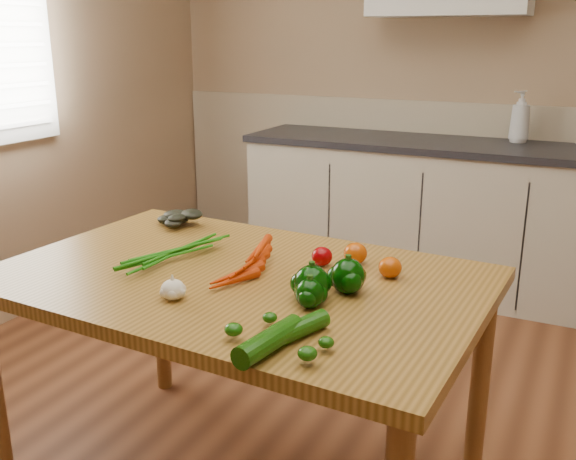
% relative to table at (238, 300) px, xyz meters
% --- Properties ---
extents(room, '(4.04, 5.04, 2.64)m').
position_rel_table_xyz_m(room, '(0.17, 0.16, 0.54)').
color(room, brown).
rests_on(room, ground).
extents(counter_run, '(2.84, 0.64, 1.14)m').
position_rel_table_xyz_m(counter_run, '(0.38, 2.18, -0.25)').
color(counter_run, '#B6AD97').
rests_on(counter_run, ground).
extents(table, '(1.52, 1.02, 0.79)m').
position_rel_table_xyz_m(table, '(0.00, 0.00, 0.00)').
color(table, olive).
rests_on(table, ground).
extents(soap_bottle_a, '(0.16, 0.16, 0.29)m').
position_rel_table_xyz_m(soap_bottle_a, '(0.52, 2.33, 0.34)').
color(soap_bottle_a, silver).
rests_on(soap_bottle_a, counter_run).
extents(carrot_bunch, '(0.28, 0.22, 0.07)m').
position_rel_table_xyz_m(carrot_bunch, '(-0.06, 0.02, 0.12)').
color(carrot_bunch, '#C43304').
rests_on(carrot_bunch, table).
extents(leafy_greens, '(0.21, 0.19, 0.11)m').
position_rel_table_xyz_m(leafy_greens, '(-0.45, 0.34, 0.14)').
color(leafy_greens, black).
rests_on(leafy_greens, table).
extents(garlic_bulb, '(0.07, 0.07, 0.06)m').
position_rel_table_xyz_m(garlic_bulb, '(-0.06, -0.25, 0.12)').
color(garlic_bulb, white).
rests_on(garlic_bulb, table).
extents(pepper_a, '(0.10, 0.10, 0.10)m').
position_rel_table_xyz_m(pepper_a, '(0.29, -0.09, 0.14)').
color(pepper_a, black).
rests_on(pepper_a, table).
extents(pepper_b, '(0.10, 0.10, 0.10)m').
position_rel_table_xyz_m(pepper_b, '(0.36, 0.01, 0.14)').
color(pepper_b, black).
rests_on(pepper_b, table).
extents(pepper_c, '(0.08, 0.08, 0.08)m').
position_rel_table_xyz_m(pepper_c, '(0.30, -0.13, 0.13)').
color(pepper_c, black).
rests_on(pepper_c, table).
extents(tomato_a, '(0.07, 0.07, 0.06)m').
position_rel_table_xyz_m(tomato_a, '(0.20, 0.19, 0.12)').
color(tomato_a, '#860206').
rests_on(tomato_a, table).
extents(tomato_b, '(0.08, 0.08, 0.07)m').
position_rel_table_xyz_m(tomato_b, '(0.29, 0.25, 0.12)').
color(tomato_b, '#B94404').
rests_on(tomato_b, table).
extents(tomato_c, '(0.07, 0.07, 0.06)m').
position_rel_table_xyz_m(tomato_c, '(0.43, 0.18, 0.12)').
color(tomato_c, '#B94404').
rests_on(tomato_c, table).
extents(zucchini_a, '(0.11, 0.20, 0.05)m').
position_rel_table_xyz_m(zucchini_a, '(0.35, -0.31, 0.11)').
color(zucchini_a, '#104107').
rests_on(zucchini_a, table).
extents(zucchini_b, '(0.09, 0.22, 0.06)m').
position_rel_table_xyz_m(zucchini_b, '(0.32, -0.41, 0.12)').
color(zucchini_b, '#104107').
rests_on(zucchini_b, table).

